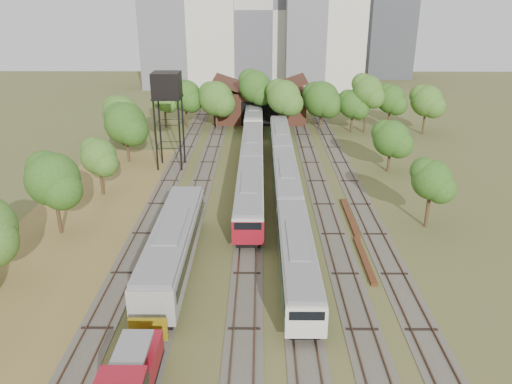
{
  "coord_description": "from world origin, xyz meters",
  "views": [
    {
      "loc": [
        -0.98,
        -32.12,
        21.1
      ],
      "look_at": [
        -1.35,
        15.05,
        2.5
      ],
      "focal_mm": 35.0,
      "sensor_mm": 36.0,
      "label": 1
    }
  ],
  "objects_px": {
    "railcar_red_set": "(251,169)",
    "shunter_locomotive": "(130,383)",
    "water_tower": "(167,88)",
    "railcar_green_set": "(286,182)"
  },
  "relations": [
    {
      "from": "railcar_red_set",
      "to": "shunter_locomotive",
      "type": "distance_m",
      "value": 35.39
    },
    {
      "from": "railcar_red_set",
      "to": "shunter_locomotive",
      "type": "relative_size",
      "value": 4.27
    },
    {
      "from": "water_tower",
      "to": "shunter_locomotive",
      "type": "bearing_deg",
      "value": -83.61
    },
    {
      "from": "railcar_red_set",
      "to": "shunter_locomotive",
      "type": "bearing_deg",
      "value": -99.76
    },
    {
      "from": "railcar_green_set",
      "to": "shunter_locomotive",
      "type": "xyz_separation_m",
      "value": [
        -10.0,
        -30.87,
        -0.23
      ]
    },
    {
      "from": "railcar_red_set",
      "to": "water_tower",
      "type": "height_order",
      "value": "water_tower"
    },
    {
      "from": "water_tower",
      "to": "railcar_red_set",
      "type": "bearing_deg",
      "value": -31.09
    },
    {
      "from": "railcar_red_set",
      "to": "railcar_green_set",
      "type": "height_order",
      "value": "railcar_red_set"
    },
    {
      "from": "railcar_green_set",
      "to": "water_tower",
      "type": "bearing_deg",
      "value": 144.54
    },
    {
      "from": "water_tower",
      "to": "railcar_green_set",
      "type": "bearing_deg",
      "value": -35.46
    }
  ]
}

